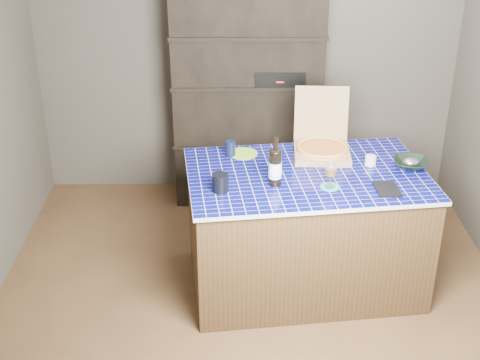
{
  "coord_description": "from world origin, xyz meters",
  "views": [
    {
      "loc": [
        -0.11,
        -3.66,
        2.79
      ],
      "look_at": [
        -0.08,
        0.0,
        0.93
      ],
      "focal_mm": 50.0,
      "sensor_mm": 36.0,
      "label": 1
    }
  ],
  "objects_px": {
    "mead_bottle": "(275,166)",
    "dvd_case": "(387,189)",
    "kitchen_island": "(304,229)",
    "pizza_box": "(322,146)",
    "bowl": "(411,163)",
    "wine_glass": "(331,170)"
  },
  "relations": [
    {
      "from": "pizza_box",
      "to": "dvd_case",
      "type": "relative_size",
      "value": 2.42
    },
    {
      "from": "kitchen_island",
      "to": "bowl",
      "type": "xyz_separation_m",
      "value": [
        0.69,
        0.08,
        0.45
      ]
    },
    {
      "from": "bowl",
      "to": "pizza_box",
      "type": "bearing_deg",
      "value": 159.12
    },
    {
      "from": "wine_glass",
      "to": "bowl",
      "type": "bearing_deg",
      "value": 26.15
    },
    {
      "from": "kitchen_island",
      "to": "dvd_case",
      "type": "height_order",
      "value": "dvd_case"
    },
    {
      "from": "kitchen_island",
      "to": "pizza_box",
      "type": "bearing_deg",
      "value": 60.07
    },
    {
      "from": "pizza_box",
      "to": "bowl",
      "type": "distance_m",
      "value": 0.61
    },
    {
      "from": "pizza_box",
      "to": "kitchen_island",
      "type": "bearing_deg",
      "value": -109.98
    },
    {
      "from": "dvd_case",
      "to": "mead_bottle",
      "type": "bearing_deg",
      "value": 169.16
    },
    {
      "from": "pizza_box",
      "to": "wine_glass",
      "type": "height_order",
      "value": "pizza_box"
    },
    {
      "from": "kitchen_island",
      "to": "mead_bottle",
      "type": "relative_size",
      "value": 5.15
    },
    {
      "from": "kitchen_island",
      "to": "mead_bottle",
      "type": "bearing_deg",
      "value": -151.56
    },
    {
      "from": "kitchen_island",
      "to": "mead_bottle",
      "type": "xyz_separation_m",
      "value": [
        -0.22,
        -0.16,
        0.55
      ]
    },
    {
      "from": "wine_glass",
      "to": "dvd_case",
      "type": "bearing_deg",
      "value": -6.83
    },
    {
      "from": "mead_bottle",
      "to": "wine_glass",
      "type": "distance_m",
      "value": 0.35
    },
    {
      "from": "mead_bottle",
      "to": "bowl",
      "type": "bearing_deg",
      "value": 14.54
    },
    {
      "from": "dvd_case",
      "to": "bowl",
      "type": "xyz_separation_m",
      "value": [
        0.22,
        0.32,
        0.02
      ]
    },
    {
      "from": "kitchen_island",
      "to": "pizza_box",
      "type": "xyz_separation_m",
      "value": [
        0.13,
        0.3,
        0.48
      ]
    },
    {
      "from": "kitchen_island",
      "to": "pizza_box",
      "type": "relative_size",
      "value": 3.47
    },
    {
      "from": "kitchen_island",
      "to": "bowl",
      "type": "bearing_deg",
      "value": -0.11
    },
    {
      "from": "wine_glass",
      "to": "dvd_case",
      "type": "xyz_separation_m",
      "value": [
        0.35,
        -0.04,
        -0.11
      ]
    },
    {
      "from": "mead_bottle",
      "to": "dvd_case",
      "type": "bearing_deg",
      "value": -7.11
    }
  ]
}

